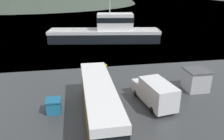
# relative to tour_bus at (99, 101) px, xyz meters

# --- Properties ---
(water_surface) EXTENTS (240.00, 240.00, 0.00)m
(water_surface) POSITION_rel_tour_bus_xyz_m (0.74, 133.23, -1.84)
(water_surface) COLOR #475B6B
(water_surface) RESTS_ON ground
(tour_bus) EXTENTS (2.55, 11.86, 3.26)m
(tour_bus) POSITION_rel_tour_bus_xyz_m (0.00, 0.00, 0.00)
(tour_bus) COLOR #B26614
(tour_bus) RESTS_ON ground
(delivery_van) EXTENTS (3.01, 6.14, 2.56)m
(delivery_van) POSITION_rel_tour_bus_xyz_m (5.64, 1.64, -0.49)
(delivery_van) COLOR silver
(delivery_van) RESTS_ON ground
(fishing_boat) EXTENTS (23.61, 8.74, 12.27)m
(fishing_boat) POSITION_rel_tour_bus_xyz_m (5.10, 28.91, 0.29)
(fishing_boat) COLOR black
(fishing_boat) RESTS_ON water_surface
(storage_bin) EXTENTS (1.39, 1.40, 1.32)m
(storage_bin) POSITION_rel_tour_bus_xyz_m (-4.04, 1.86, -1.16)
(storage_bin) COLOR teal
(storage_bin) RESTS_ON ground
(dock_kiosk) EXTENTS (2.57, 2.54, 2.43)m
(dock_kiosk) POSITION_rel_tour_bus_xyz_m (11.38, 3.97, -0.61)
(dock_kiosk) COLOR #B2B2B7
(dock_kiosk) RESTS_ON ground
(small_boat) EXTENTS (3.57, 6.16, 1.04)m
(small_boat) POSITION_rel_tour_bus_xyz_m (4.01, 33.01, -1.32)
(small_boat) COLOR #19234C
(small_boat) RESTS_ON water_surface
(mooring_bollard) EXTENTS (0.44, 0.44, 0.97)m
(mooring_bollard) POSITION_rel_tour_bus_xyz_m (2.25, 11.69, -1.31)
(mooring_bollard) COLOR #B29919
(mooring_bollard) RESTS_ON ground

